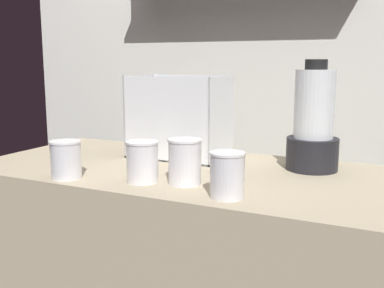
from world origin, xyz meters
The scene contains 7 objects.
back_wall_unit centered at (-0.01, 0.77, 1.26)m, with size 2.60×0.24×2.50m.
carrot_display_bin centered at (-0.13, 0.16, 0.99)m, with size 0.32×0.21×0.28m.
blender_pitcher centered at (0.34, 0.16, 1.04)m, with size 0.16×0.16×0.34m.
juice_cup_pomegranate_far_left centered at (-0.28, -0.26, 0.95)m, with size 0.09×0.09×0.11m.
juice_cup_carrot_left centered at (-0.06, -0.20, 0.95)m, with size 0.09×0.09×0.11m.
juice_cup_carrot_middle centered at (0.06, -0.17, 0.95)m, with size 0.09×0.09×0.12m.
juice_cup_pomegranate_right centered at (0.21, -0.23, 0.95)m, with size 0.09×0.09×0.11m.
Camera 1 is at (0.61, -1.26, 1.23)m, focal length 43.13 mm.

